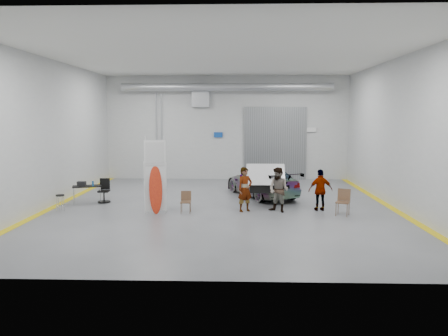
{
  "coord_description": "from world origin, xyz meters",
  "views": [
    {
      "loc": [
        0.64,
        -17.41,
        3.69
      ],
      "look_at": [
        0.06,
        0.89,
        1.5
      ],
      "focal_mm": 35.0,
      "sensor_mm": 36.0,
      "label": 1
    }
  ],
  "objects_px": {
    "sedan_car": "(262,182)",
    "surfboard_display": "(154,182)",
    "shop_stool": "(60,203)",
    "person_b": "(279,190)",
    "person_c": "(321,190)",
    "folding_chair_far": "(343,207)",
    "person_a": "(245,189)",
    "office_chair": "(104,192)",
    "folding_chair_near": "(186,206)",
    "work_table": "(86,186)"
  },
  "relations": [
    {
      "from": "shop_stool",
      "to": "surfboard_display",
      "type": "bearing_deg",
      "value": -3.81
    },
    {
      "from": "person_a",
      "to": "person_c",
      "type": "bearing_deg",
      "value": -28.19
    },
    {
      "from": "office_chair",
      "to": "person_a",
      "type": "bearing_deg",
      "value": -17.08
    },
    {
      "from": "surfboard_display",
      "to": "office_chair",
      "type": "bearing_deg",
      "value": 125.42
    },
    {
      "from": "folding_chair_far",
      "to": "shop_stool",
      "type": "bearing_deg",
      "value": -157.59
    },
    {
      "from": "person_a",
      "to": "surfboard_display",
      "type": "relative_size",
      "value": 0.59
    },
    {
      "from": "sedan_car",
      "to": "office_chair",
      "type": "xyz_separation_m",
      "value": [
        -6.84,
        -1.7,
        -0.23
      ]
    },
    {
      "from": "person_c",
      "to": "person_b",
      "type": "bearing_deg",
      "value": 3.07
    },
    {
      "from": "sedan_car",
      "to": "person_a",
      "type": "distance_m",
      "value": 3.42
    },
    {
      "from": "person_c",
      "to": "folding_chair_far",
      "type": "xyz_separation_m",
      "value": [
        0.67,
        -0.82,
        -0.51
      ]
    },
    {
      "from": "person_b",
      "to": "office_chair",
      "type": "bearing_deg",
      "value": -157.01
    },
    {
      "from": "surfboard_display",
      "to": "folding_chair_far",
      "type": "distance_m",
      "value": 7.12
    },
    {
      "from": "sedan_car",
      "to": "person_c",
      "type": "bearing_deg",
      "value": 100.1
    },
    {
      "from": "person_a",
      "to": "work_table",
      "type": "xyz_separation_m",
      "value": [
        -6.74,
        1.42,
        -0.12
      ]
    },
    {
      "from": "folding_chair_near",
      "to": "folding_chair_far",
      "type": "bearing_deg",
      "value": -4.35
    },
    {
      "from": "person_a",
      "to": "shop_stool",
      "type": "xyz_separation_m",
      "value": [
        -7.15,
        -0.27,
        -0.54
      ]
    },
    {
      "from": "person_a",
      "to": "work_table",
      "type": "distance_m",
      "value": 6.89
    },
    {
      "from": "person_b",
      "to": "folding_chair_far",
      "type": "distance_m",
      "value": 2.45
    },
    {
      "from": "surfboard_display",
      "to": "folding_chair_near",
      "type": "bearing_deg",
      "value": -6.2
    },
    {
      "from": "folding_chair_near",
      "to": "person_a",
      "type": "bearing_deg",
      "value": 6.73
    },
    {
      "from": "sedan_car",
      "to": "office_chair",
      "type": "relative_size",
      "value": 4.64
    },
    {
      "from": "sedan_car",
      "to": "shop_stool",
      "type": "height_order",
      "value": "sedan_car"
    },
    {
      "from": "surfboard_display",
      "to": "folding_chair_far",
      "type": "relative_size",
      "value": 3.02
    },
    {
      "from": "folding_chair_far",
      "to": "work_table",
      "type": "xyz_separation_m",
      "value": [
        -10.37,
        2.03,
        0.44
      ]
    },
    {
      "from": "shop_stool",
      "to": "person_b",
      "type": "bearing_deg",
      "value": 1.29
    },
    {
      "from": "person_a",
      "to": "sedan_car",
      "type": "bearing_deg",
      "value": 43.44
    },
    {
      "from": "person_a",
      "to": "folding_chair_far",
      "type": "relative_size",
      "value": 1.77
    },
    {
      "from": "person_a",
      "to": "folding_chair_near",
      "type": "xyz_separation_m",
      "value": [
        -2.26,
        -0.34,
        -0.61
      ]
    },
    {
      "from": "shop_stool",
      "to": "office_chair",
      "type": "xyz_separation_m",
      "value": [
        1.15,
        1.88,
        0.11
      ]
    },
    {
      "from": "folding_chair_far",
      "to": "office_chair",
      "type": "xyz_separation_m",
      "value": [
        -9.63,
        2.22,
        0.13
      ]
    },
    {
      "from": "folding_chair_near",
      "to": "person_c",
      "type": "bearing_deg",
      "value": 4.34
    },
    {
      "from": "person_b",
      "to": "folding_chair_near",
      "type": "height_order",
      "value": "person_b"
    },
    {
      "from": "surfboard_display",
      "to": "shop_stool",
      "type": "height_order",
      "value": "surfboard_display"
    },
    {
      "from": "person_b",
      "to": "person_c",
      "type": "bearing_deg",
      "value": 46.23
    },
    {
      "from": "shop_stool",
      "to": "office_chair",
      "type": "relative_size",
      "value": 0.66
    },
    {
      "from": "surfboard_display",
      "to": "folding_chair_near",
      "type": "distance_m",
      "value": 1.52
    },
    {
      "from": "person_b",
      "to": "sedan_car",
      "type": "bearing_deg",
      "value": 133.7
    },
    {
      "from": "office_chair",
      "to": "person_b",
      "type": "bearing_deg",
      "value": -15.12
    },
    {
      "from": "shop_stool",
      "to": "folding_chair_near",
      "type": "bearing_deg",
      "value": -0.78
    },
    {
      "from": "person_a",
      "to": "office_chair",
      "type": "relative_size",
      "value": 1.73
    },
    {
      "from": "person_a",
      "to": "folding_chair_near",
      "type": "bearing_deg",
      "value": 156.05
    },
    {
      "from": "surfboard_display",
      "to": "sedan_car",
      "type": "bearing_deg",
      "value": 26.94
    },
    {
      "from": "sedan_car",
      "to": "shop_stool",
      "type": "xyz_separation_m",
      "value": [
        -7.99,
        -3.58,
        -0.34
      ]
    },
    {
      "from": "person_b",
      "to": "person_a",
      "type": "bearing_deg",
      "value": -147.54
    },
    {
      "from": "person_c",
      "to": "surfboard_display",
      "type": "height_order",
      "value": "surfboard_display"
    },
    {
      "from": "person_b",
      "to": "surfboard_display",
      "type": "xyz_separation_m",
      "value": [
        -4.74,
        -0.44,
        0.33
      ]
    },
    {
      "from": "surfboard_display",
      "to": "office_chair",
      "type": "relative_size",
      "value": 2.96
    },
    {
      "from": "work_table",
      "to": "folding_chair_far",
      "type": "bearing_deg",
      "value": -11.06
    },
    {
      "from": "person_c",
      "to": "work_table",
      "type": "distance_m",
      "value": 9.77
    },
    {
      "from": "sedan_car",
      "to": "surfboard_display",
      "type": "relative_size",
      "value": 1.57
    }
  ]
}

